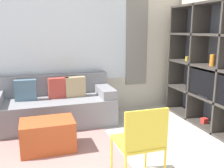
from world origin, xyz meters
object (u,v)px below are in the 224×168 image
(shelving_unit, at_px, (213,68))
(couch_main, at_px, (53,106))
(ottoman, at_px, (48,135))
(folding_chair, at_px, (141,139))

(shelving_unit, height_order, couch_main, shelving_unit)
(shelving_unit, height_order, ottoman, shelving_unit)
(couch_main, relative_size, ottoman, 2.91)
(ottoman, height_order, folding_chair, folding_chair)
(ottoman, xyz_separation_m, folding_chair, (0.84, -1.09, 0.31))
(couch_main, distance_m, folding_chair, 2.17)
(shelving_unit, height_order, folding_chair, shelving_unit)
(shelving_unit, relative_size, ottoman, 2.95)
(shelving_unit, bearing_deg, ottoman, -178.40)
(folding_chair, bearing_deg, shelving_unit, -146.64)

